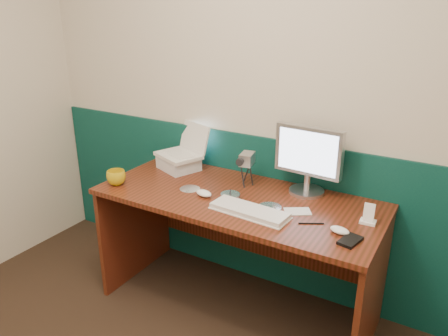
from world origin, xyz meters
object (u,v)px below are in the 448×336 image
Objects in this scene: laptop at (178,140)px; mug at (116,178)px; desk at (237,254)px; keyboard at (249,211)px; camcorder at (247,171)px; monitor at (309,161)px.

mug is (-0.17, -0.40, -0.15)m from laptop.
desk is 0.44m from keyboard.
mug is at bearing -161.79° from camcorder.
monitor reaches higher than camcorder.
monitor is (0.31, 0.25, 0.57)m from desk.
camcorder is (0.68, 0.38, 0.05)m from mug.
laptop is at bearing 161.08° from desk.
laptop is 0.67× the size of keyboard.
laptop is 2.47× the size of mug.
keyboard is (-0.16, -0.40, -0.18)m from monitor.
camcorder is at bearing -162.71° from monitor.
desk is 0.85m from mug.
monitor reaches higher than keyboard.
camcorder reaches higher than keyboard.
monitor is (0.85, 0.06, -0.01)m from laptop.
monitor is 0.93× the size of keyboard.
camcorder is at bearing 29.27° from mug.
keyboard is at bearing -71.15° from camcorder.
mug is at bearing -163.22° from desk.
camcorder reaches higher than mug.
monitor is 2.14× the size of camcorder.
keyboard is at bearing 3.98° from mug.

